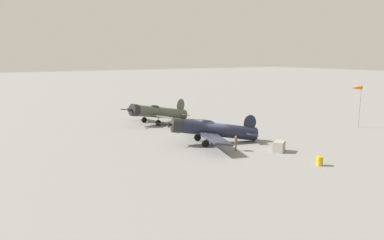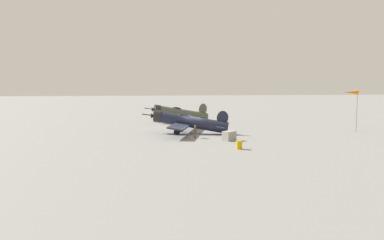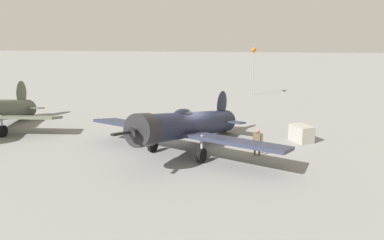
{
  "view_description": "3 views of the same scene",
  "coord_description": "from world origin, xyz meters",
  "px_view_note": "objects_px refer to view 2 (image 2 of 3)",
  "views": [
    {
      "loc": [
        -24.96,
        -34.83,
        9.77
      ],
      "look_at": [
        0.95,
        6.59,
        1.6
      ],
      "focal_mm": 36.81,
      "sensor_mm": 36.0,
      "label": 1
    },
    {
      "loc": [
        -7.95,
        -45.65,
        6.14
      ],
      "look_at": [
        0.0,
        0.0,
        1.8
      ],
      "focal_mm": 33.42,
      "sensor_mm": 36.0,
      "label": 2
    },
    {
      "loc": [
        -18.47,
        -4.43,
        6.31
      ],
      "look_at": [
        0.0,
        0.0,
        1.8
      ],
      "focal_mm": 30.78,
      "sensor_mm": 36.0,
      "label": 3
    }
  ],
  "objects_px": {
    "airplane_mid_apron": "(179,113)",
    "ground_crew_mechanic": "(195,130)",
    "equipment_crate": "(229,136)",
    "fuel_drum": "(239,145)",
    "windsock_mast": "(351,94)",
    "airplane_foreground": "(188,122)"
  },
  "relations": [
    {
      "from": "fuel_drum",
      "to": "windsock_mast",
      "type": "distance_m",
      "value": 21.58
    },
    {
      "from": "ground_crew_mechanic",
      "to": "windsock_mast",
      "type": "relative_size",
      "value": 0.27
    },
    {
      "from": "ground_crew_mechanic",
      "to": "windsock_mast",
      "type": "xyz_separation_m",
      "value": [
        21.49,
        1.62,
        4.23
      ]
    },
    {
      "from": "airplane_foreground",
      "to": "windsock_mast",
      "type": "height_order",
      "value": "windsock_mast"
    },
    {
      "from": "equipment_crate",
      "to": "windsock_mast",
      "type": "height_order",
      "value": "windsock_mast"
    },
    {
      "from": "airplane_foreground",
      "to": "ground_crew_mechanic",
      "type": "bearing_deg",
      "value": 110.63
    },
    {
      "from": "airplane_foreground",
      "to": "ground_crew_mechanic",
      "type": "height_order",
      "value": "airplane_foreground"
    },
    {
      "from": "fuel_drum",
      "to": "windsock_mast",
      "type": "height_order",
      "value": "windsock_mast"
    },
    {
      "from": "equipment_crate",
      "to": "windsock_mast",
      "type": "distance_m",
      "value": 19.1
    },
    {
      "from": "ground_crew_mechanic",
      "to": "equipment_crate",
      "type": "bearing_deg",
      "value": -14.31
    },
    {
      "from": "ground_crew_mechanic",
      "to": "windsock_mast",
      "type": "distance_m",
      "value": 21.97
    },
    {
      "from": "airplane_mid_apron",
      "to": "ground_crew_mechanic",
      "type": "distance_m",
      "value": 18.92
    },
    {
      "from": "airplane_foreground",
      "to": "ground_crew_mechanic",
      "type": "distance_m",
      "value": 4.1
    },
    {
      "from": "ground_crew_mechanic",
      "to": "equipment_crate",
      "type": "height_order",
      "value": "ground_crew_mechanic"
    },
    {
      "from": "equipment_crate",
      "to": "fuel_drum",
      "type": "height_order",
      "value": "equipment_crate"
    },
    {
      "from": "airplane_foreground",
      "to": "windsock_mast",
      "type": "distance_m",
      "value": 22.11
    },
    {
      "from": "airplane_mid_apron",
      "to": "ground_crew_mechanic",
      "type": "relative_size",
      "value": 7.27
    },
    {
      "from": "airplane_mid_apron",
      "to": "fuel_drum",
      "type": "distance_m",
      "value": 27.28
    },
    {
      "from": "ground_crew_mechanic",
      "to": "equipment_crate",
      "type": "relative_size",
      "value": 0.89
    },
    {
      "from": "airplane_foreground",
      "to": "airplane_mid_apron",
      "type": "distance_m",
      "value": 14.88
    },
    {
      "from": "fuel_drum",
      "to": "airplane_mid_apron",
      "type": "bearing_deg",
      "value": 94.65
    },
    {
      "from": "ground_crew_mechanic",
      "to": "airplane_mid_apron",
      "type": "bearing_deg",
      "value": 111.06
    }
  ]
}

